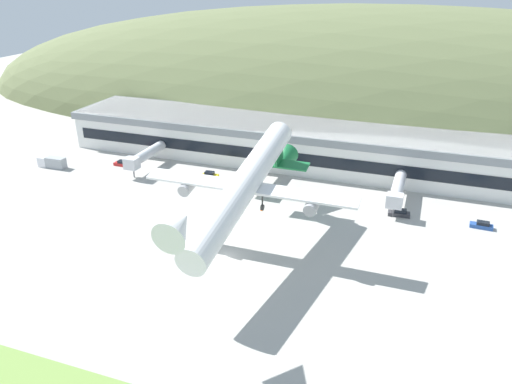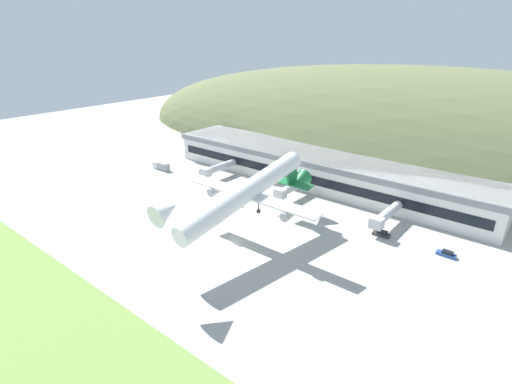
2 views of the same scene
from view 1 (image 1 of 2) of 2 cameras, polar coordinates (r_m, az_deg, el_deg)
name	(u,v)px [view 1 (image 1 of 2)]	position (r m, az deg, el deg)	size (l,w,h in m)	color
ground_plane	(226,257)	(92.84, -3.40, -7.41)	(429.13, 429.13, 0.00)	#ADAAA3
hill_backdrop	(385,120)	(182.19, 14.51, 7.95)	(335.18, 88.37, 76.46)	#667047
terminal_building	(282,139)	(137.16, 3.00, 6.10)	(120.82, 22.13, 10.74)	white
jetway_0	(144,156)	(133.53, -12.66, 4.07)	(3.38, 16.49, 5.43)	silver
jetway_1	(262,171)	(120.21, 0.71, 2.41)	(3.38, 16.10, 5.43)	silver
jetway_2	(397,190)	(114.33, 15.84, 0.26)	(3.38, 16.80, 5.43)	silver
cargo_airplane	(246,185)	(87.86, -1.16, 0.86)	(39.76, 54.71, 13.43)	white
service_car_0	(210,175)	(127.05, -5.27, 1.93)	(4.21, 2.02, 1.63)	gold
service_car_1	(122,164)	(139.11, -15.04, 3.16)	(4.50, 1.85, 1.47)	#B21E1E
service_car_2	(482,225)	(112.16, 24.40, -3.48)	(4.53, 1.91, 1.44)	#264C99
service_car_3	(399,213)	(111.38, 16.06, -2.33)	(4.74, 2.20, 1.53)	#333338
fuel_truck	(52,162)	(143.67, -22.27, 3.16)	(7.88, 2.46, 2.89)	silver
traffic_cone_0	(262,209)	(109.50, 0.65, -1.99)	(0.52, 0.52, 0.58)	orange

